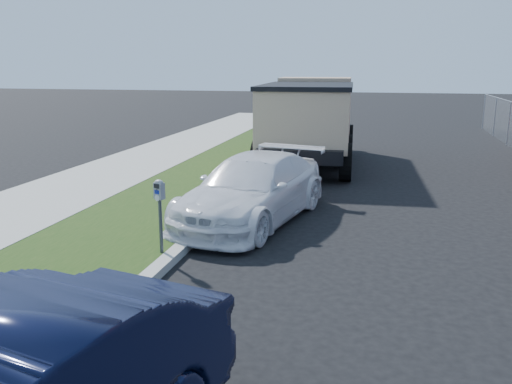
# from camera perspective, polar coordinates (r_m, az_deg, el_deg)

# --- Properties ---
(ground) EXTENTS (120.00, 120.00, 0.00)m
(ground) POSITION_cam_1_polar(r_m,az_deg,el_deg) (9.15, 7.22, -7.97)
(ground) COLOR black
(ground) RESTS_ON ground
(streetside) EXTENTS (6.12, 50.00, 0.15)m
(streetside) POSITION_cam_1_polar(r_m,az_deg,el_deg) (12.69, -17.59, -2.11)
(streetside) COLOR gray
(streetside) RESTS_ON ground
(parking_meter) EXTENTS (0.21, 0.17, 1.30)m
(parking_meter) POSITION_cam_1_polar(r_m,az_deg,el_deg) (9.30, -10.11, -0.87)
(parking_meter) COLOR #3F4247
(parking_meter) RESTS_ON ground
(white_wagon) EXTENTS (2.93, 5.14, 1.40)m
(white_wagon) POSITION_cam_1_polar(r_m,az_deg,el_deg) (11.64, -0.37, 0.38)
(white_wagon) COLOR white
(white_wagon) RESTS_ON ground
(dump_truck) EXTENTS (3.21, 7.36, 2.83)m
(dump_truck) POSITION_cam_1_polar(r_m,az_deg,el_deg) (18.68, 5.74, 7.95)
(dump_truck) COLOR black
(dump_truck) RESTS_ON ground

